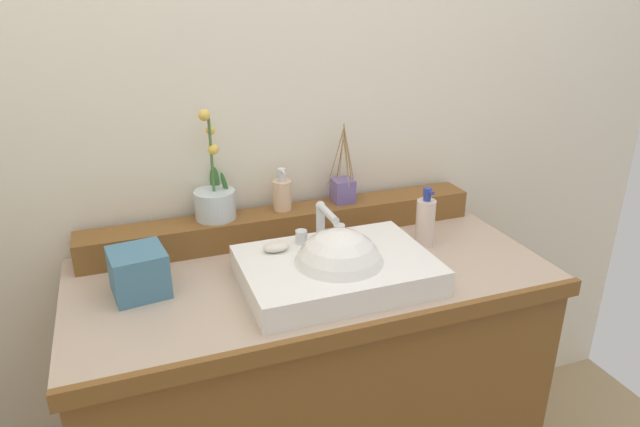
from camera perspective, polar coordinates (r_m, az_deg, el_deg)
The scene contains 10 objects.
wall_back at distance 1.77m, azimuth -5.41°, elevation 11.61°, with size 2.91×0.20×2.55m, color silver.
vanity_cabinet at distance 1.78m, azimuth -0.79°, elevation -18.23°, with size 1.27×0.60×0.89m.
back_ledge at distance 1.71m, azimuth -3.44°, elevation -1.00°, with size 1.20×0.11×0.09m, color brown.
sink_basin at distance 1.46m, azimuth 1.80°, elevation -5.88°, with size 0.48×0.34×0.27m.
soap_bar at distance 1.48m, azimuth -4.45°, elevation -3.38°, with size 0.07×0.04×0.02m, color silver.
potted_plant at distance 1.65m, azimuth -10.56°, elevation 1.52°, with size 0.12×0.12×0.32m.
soap_dispenser at distance 1.69m, azimuth -3.83°, elevation 2.01°, with size 0.06×0.06×0.13m.
reed_diffuser at distance 1.75m, azimuth 2.31°, elevation 2.49°, with size 0.08×0.10×0.25m.
lotion_bottle at distance 1.67m, azimuth 10.56°, elevation -0.79°, with size 0.06×0.06×0.18m.
tissue_box at distance 1.47m, azimuth -17.81°, elevation -5.66°, with size 0.13×0.13×0.12m, color teal.
Camera 1 is at (-0.45, -1.28, 1.61)m, focal length 31.74 mm.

